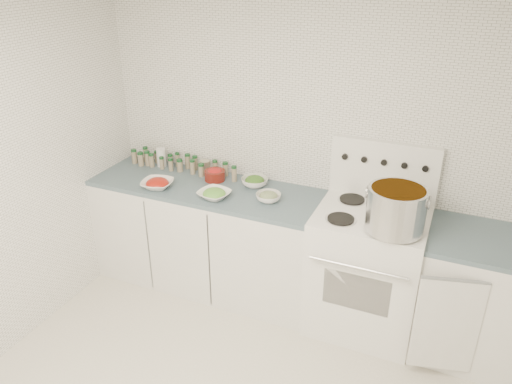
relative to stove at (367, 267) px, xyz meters
name	(u,v)px	position (x,y,z in m)	size (l,w,h in m)	color
room_walls	(233,187)	(-0.48, -1.19, 1.06)	(3.54, 3.04, 2.52)	white
counter_left	(208,235)	(-1.30, 0.00, -0.05)	(1.85, 0.62, 0.90)	white
stove	(367,267)	(0.00, 0.00, 0.00)	(0.76, 0.70, 1.36)	white
counter_right	(488,300)	(0.82, 0.00, -0.05)	(0.89, 0.72, 0.90)	white
stock_pot	(396,208)	(0.17, -0.18, 0.60)	(0.39, 0.37, 0.28)	silver
bowl_tomato	(157,184)	(-1.63, -0.17, 0.44)	(0.28, 0.28, 0.08)	white
bowl_snowpea	(214,194)	(-1.14, -0.16, 0.44)	(0.27, 0.27, 0.08)	white
bowl_broccoli	(255,181)	(-0.95, 0.16, 0.44)	(0.24, 0.24, 0.08)	white
bowl_zucchini	(268,197)	(-0.76, -0.04, 0.44)	(0.22, 0.22, 0.07)	white
bowl_pepper	(215,174)	(-1.29, 0.13, 0.45)	(0.17, 0.17, 0.10)	#601710
salt_canister	(161,158)	(-1.84, 0.21, 0.48)	(0.08, 0.08, 0.16)	white
tin_can	(205,167)	(-1.43, 0.23, 0.46)	(0.08, 0.08, 0.11)	#B8B29C
spice_cluster	(176,162)	(-1.70, 0.20, 0.46)	(1.00, 0.16, 0.14)	gray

